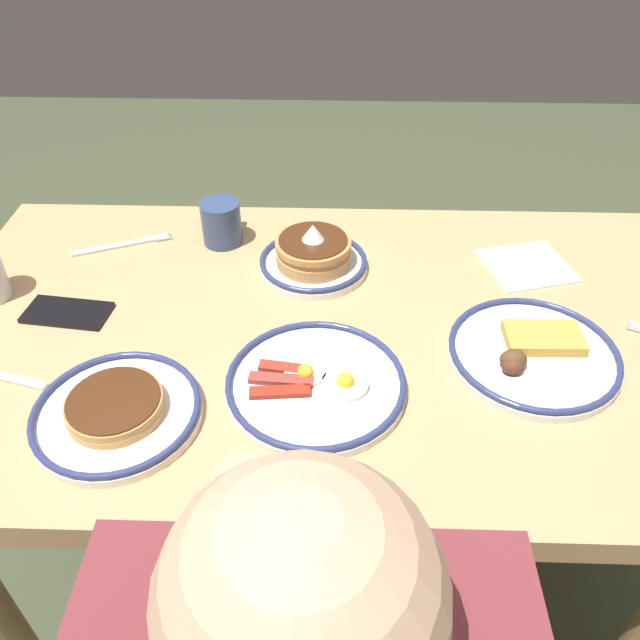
{
  "coord_description": "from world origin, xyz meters",
  "views": [
    {
      "loc": [
        -0.02,
        0.81,
        1.44
      ],
      "look_at": [
        0.01,
        0.02,
        0.78
      ],
      "focal_mm": 35.46,
      "sensor_mm": 36.0,
      "label": 1
    }
  ],
  "objects_px": {
    "plate_near_main": "(313,257)",
    "coffee_mug": "(222,222)",
    "fork_far": "(124,245)",
    "cell_phone": "(67,313)",
    "paper_napkin": "(527,266)",
    "plate_far_side": "(533,353)",
    "plate_far_companion": "(316,383)",
    "plate_center_pancakes": "(116,411)"
  },
  "relations": [
    {
      "from": "paper_napkin",
      "to": "coffee_mug",
      "type": "bearing_deg",
      "value": -7.03
    },
    {
      "from": "fork_far",
      "to": "plate_far_companion",
      "type": "bearing_deg",
      "value": 136.12
    },
    {
      "from": "plate_center_pancakes",
      "to": "cell_phone",
      "type": "xyz_separation_m",
      "value": [
        0.15,
        -0.23,
        -0.01
      ]
    },
    {
      "from": "cell_phone",
      "to": "fork_far",
      "type": "bearing_deg",
      "value": -93.18
    },
    {
      "from": "cell_phone",
      "to": "plate_far_companion",
      "type": "bearing_deg",
      "value": 166.3
    },
    {
      "from": "plate_near_main",
      "to": "plate_far_companion",
      "type": "bearing_deg",
      "value": 92.88
    },
    {
      "from": "plate_near_main",
      "to": "fork_far",
      "type": "bearing_deg",
      "value": -9.72
    },
    {
      "from": "plate_far_companion",
      "to": "cell_phone",
      "type": "relative_size",
      "value": 1.89
    },
    {
      "from": "plate_far_companion",
      "to": "plate_center_pancakes",
      "type": "bearing_deg",
      "value": 13.41
    },
    {
      "from": "plate_center_pancakes",
      "to": "cell_phone",
      "type": "distance_m",
      "value": 0.28
    },
    {
      "from": "plate_near_main",
      "to": "fork_far",
      "type": "relative_size",
      "value": 1.09
    },
    {
      "from": "plate_far_side",
      "to": "fork_far",
      "type": "bearing_deg",
      "value": -22.5
    },
    {
      "from": "plate_near_main",
      "to": "plate_far_side",
      "type": "height_order",
      "value": "plate_near_main"
    },
    {
      "from": "fork_far",
      "to": "plate_near_main",
      "type": "bearing_deg",
      "value": 170.28
    },
    {
      "from": "plate_center_pancakes",
      "to": "cell_phone",
      "type": "relative_size",
      "value": 1.68
    },
    {
      "from": "plate_near_main",
      "to": "plate_far_side",
      "type": "bearing_deg",
      "value": 146.05
    },
    {
      "from": "coffee_mug",
      "to": "fork_far",
      "type": "xyz_separation_m",
      "value": [
        0.2,
        0.03,
        -0.04
      ]
    },
    {
      "from": "cell_phone",
      "to": "fork_far",
      "type": "distance_m",
      "value": 0.22
    },
    {
      "from": "cell_phone",
      "to": "paper_napkin",
      "type": "xyz_separation_m",
      "value": [
        -0.83,
        -0.17,
        -0.0
      ]
    },
    {
      "from": "plate_center_pancakes",
      "to": "plate_near_main",
      "type": "bearing_deg",
      "value": -124.79
    },
    {
      "from": "plate_far_side",
      "to": "coffee_mug",
      "type": "bearing_deg",
      "value": -31.51
    },
    {
      "from": "plate_near_main",
      "to": "plate_far_companion",
      "type": "height_order",
      "value": "plate_near_main"
    },
    {
      "from": "coffee_mug",
      "to": "plate_near_main",
      "type": "bearing_deg",
      "value": 153.64
    },
    {
      "from": "plate_far_side",
      "to": "fork_far",
      "type": "relative_size",
      "value": 1.44
    },
    {
      "from": "plate_near_main",
      "to": "fork_far",
      "type": "height_order",
      "value": "plate_near_main"
    },
    {
      "from": "plate_near_main",
      "to": "coffee_mug",
      "type": "xyz_separation_m",
      "value": [
        0.18,
        -0.09,
        0.02
      ]
    },
    {
      "from": "plate_far_side",
      "to": "plate_far_companion",
      "type": "bearing_deg",
      "value": 12.53
    },
    {
      "from": "plate_near_main",
      "to": "plate_center_pancakes",
      "type": "xyz_separation_m",
      "value": [
        0.27,
        0.38,
        -0.01
      ]
    },
    {
      "from": "plate_near_main",
      "to": "paper_napkin",
      "type": "xyz_separation_m",
      "value": [
        -0.41,
        -0.02,
        -0.02
      ]
    },
    {
      "from": "plate_center_pancakes",
      "to": "coffee_mug",
      "type": "relative_size",
      "value": 2.27
    },
    {
      "from": "cell_phone",
      "to": "plate_far_side",
      "type": "bearing_deg",
      "value": -179.49
    },
    {
      "from": "plate_center_pancakes",
      "to": "plate_far_companion",
      "type": "bearing_deg",
      "value": -166.59
    },
    {
      "from": "paper_napkin",
      "to": "fork_far",
      "type": "xyz_separation_m",
      "value": [
        0.79,
        -0.05,
        0.0
      ]
    },
    {
      "from": "coffee_mug",
      "to": "paper_napkin",
      "type": "height_order",
      "value": "coffee_mug"
    },
    {
      "from": "paper_napkin",
      "to": "plate_center_pancakes",
      "type": "bearing_deg",
      "value": 30.8
    },
    {
      "from": "plate_near_main",
      "to": "paper_napkin",
      "type": "distance_m",
      "value": 0.41
    },
    {
      "from": "cell_phone",
      "to": "fork_far",
      "type": "xyz_separation_m",
      "value": [
        -0.04,
        -0.22,
        -0.0
      ]
    },
    {
      "from": "plate_near_main",
      "to": "plate_far_side",
      "type": "relative_size",
      "value": 0.76
    },
    {
      "from": "cell_phone",
      "to": "paper_napkin",
      "type": "height_order",
      "value": "cell_phone"
    },
    {
      "from": "plate_far_companion",
      "to": "fork_far",
      "type": "xyz_separation_m",
      "value": [
        0.4,
        -0.38,
        -0.01
      ]
    },
    {
      "from": "plate_center_pancakes",
      "to": "paper_napkin",
      "type": "distance_m",
      "value": 0.78
    },
    {
      "from": "plate_far_side",
      "to": "plate_center_pancakes",
      "type": "bearing_deg",
      "value": 12.93
    }
  ]
}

